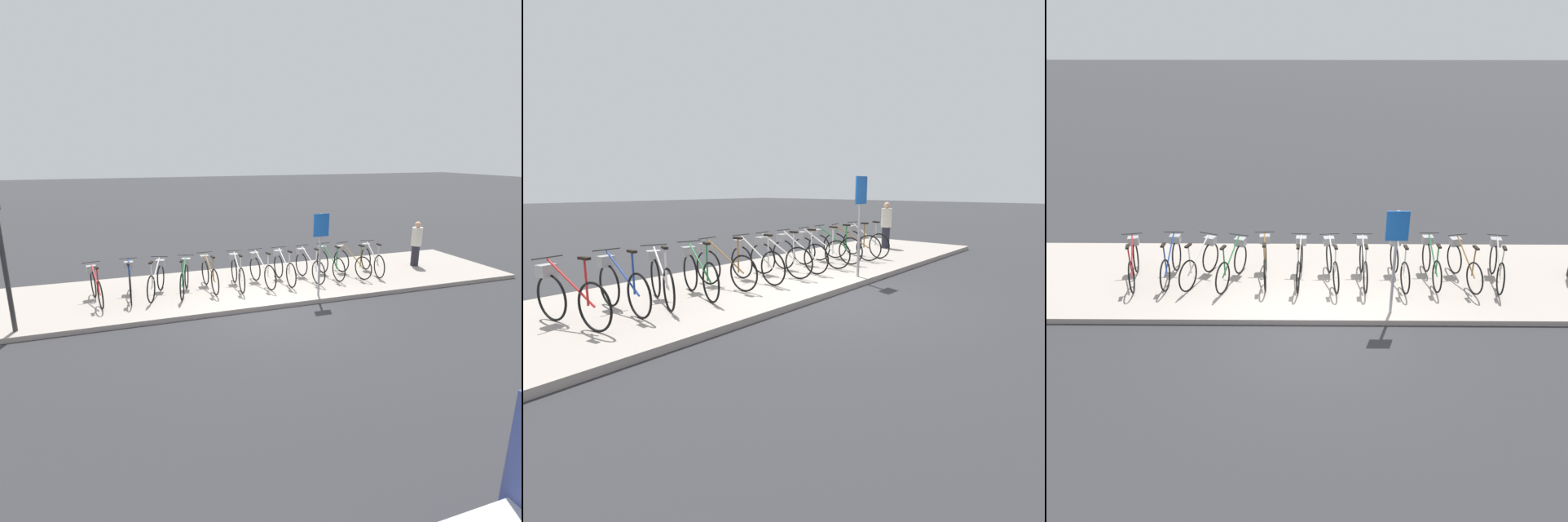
# 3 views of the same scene
# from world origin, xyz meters

# --- Properties ---
(ground_plane) EXTENTS (120.00, 120.00, 0.00)m
(ground_plane) POSITION_xyz_m (0.00, 0.00, 0.00)
(ground_plane) COLOR #2D2D30
(sidewalk) EXTENTS (16.72, 3.72, 0.12)m
(sidewalk) POSITION_xyz_m (0.00, 1.86, 0.06)
(sidewalk) COLOR #9E9389
(sidewalk) RESTS_ON ground_plane
(parked_bicycle_0) EXTENTS (0.53, 1.69, 1.06)m
(parked_bicycle_0) POSITION_xyz_m (-4.15, 1.70, 0.58)
(parked_bicycle_0) COLOR black
(parked_bicycle_0) RESTS_ON sidewalk
(parked_bicycle_1) EXTENTS (0.46, 1.72, 1.06)m
(parked_bicycle_1) POSITION_xyz_m (-3.31, 1.80, 0.58)
(parked_bicycle_1) COLOR black
(parked_bicycle_1) RESTS_ON sidewalk
(parked_bicycle_2) EXTENTS (0.69, 1.63, 1.06)m
(parked_bicycle_2) POSITION_xyz_m (-2.61, 1.75, 0.58)
(parked_bicycle_2) COLOR black
(parked_bicycle_2) RESTS_ON sidewalk
(parked_bicycle_3) EXTENTS (0.60, 1.67, 1.06)m
(parked_bicycle_3) POSITION_xyz_m (-1.87, 1.67, 0.58)
(parked_bicycle_3) COLOR black
(parked_bicycle_3) RESTS_ON sidewalk
(parked_bicycle_4) EXTENTS (0.46, 1.72, 1.06)m
(parked_bicycle_4) POSITION_xyz_m (-1.16, 1.83, 0.58)
(parked_bicycle_4) COLOR black
(parked_bicycle_4) RESTS_ON sidewalk
(parked_bicycle_5) EXTENTS (0.46, 1.72, 1.06)m
(parked_bicycle_5) POSITION_xyz_m (-0.35, 1.74, 0.58)
(parked_bicycle_5) COLOR black
(parked_bicycle_5) RESTS_ON sidewalk
(parked_bicycle_6) EXTENTS (0.46, 1.71, 1.06)m
(parked_bicycle_6) POSITION_xyz_m (0.37, 1.72, 0.58)
(parked_bicycle_6) COLOR black
(parked_bicycle_6) RESTS_ON sidewalk
(parked_bicycle_7) EXTENTS (0.46, 1.72, 1.06)m
(parked_bicycle_7) POSITION_xyz_m (1.09, 1.74, 0.58)
(parked_bicycle_7) COLOR black
(parked_bicycle_7) RESTS_ON sidewalk
(parked_bicycle_8) EXTENTS (0.46, 1.72, 1.06)m
(parked_bicycle_8) POSITION_xyz_m (1.90, 1.73, 0.58)
(parked_bicycle_8) COLOR black
(parked_bicycle_8) RESTS_ON sidewalk
(parked_bicycle_9) EXTENTS (0.46, 1.72, 1.06)m
(parked_bicycle_9) POSITION_xyz_m (2.65, 1.80, 0.58)
(parked_bicycle_9) COLOR black
(parked_bicycle_9) RESTS_ON sidewalk
(parked_bicycle_10) EXTENTS (0.51, 1.69, 1.06)m
(parked_bicycle_10) POSITION_xyz_m (3.35, 1.71, 0.58)
(parked_bicycle_10) COLOR black
(parked_bicycle_10) RESTS_ON sidewalk
(parked_bicycle_11) EXTENTS (0.46, 1.71, 1.06)m
(parked_bicycle_11) POSITION_xyz_m (4.12, 1.70, 0.58)
(parked_bicycle_11) COLOR black
(parked_bicycle_11) RESTS_ON sidewalk
(pedestrian) EXTENTS (0.34, 0.34, 1.53)m
(pedestrian) POSITION_xyz_m (6.05, 1.97, 0.91)
(pedestrian) COLOR #23232D
(pedestrian) RESTS_ON sidewalk
(sign_post) EXTENTS (0.44, 0.07, 2.24)m
(sign_post) POSITION_xyz_m (1.54, 0.29, 1.64)
(sign_post) COLOR #99999E
(sign_post) RESTS_ON sidewalk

